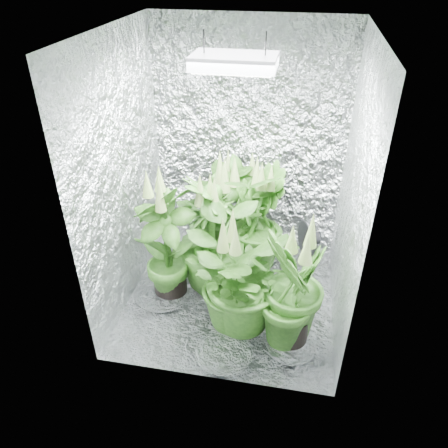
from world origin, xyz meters
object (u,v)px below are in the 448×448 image
object	(u,v)px
plant_b	(238,209)
plant_e	(237,279)
grow_lamp	(234,62)
circulation_fan	(308,244)
plant_c	(258,222)
plant_f	(167,241)
plant_g	(293,291)
plant_a	(227,216)
plant_d	(212,238)

from	to	relation	value
plant_b	plant_e	size ratio (longest dim) A/B	1.00
grow_lamp	circulation_fan	distance (m)	1.86
circulation_fan	plant_c	bearing A→B (deg)	-175.88
plant_f	plant_g	world-z (taller)	plant_f
plant_b	plant_c	bearing A→B (deg)	-49.41
plant_b	plant_a	bearing A→B (deg)	-106.84
grow_lamp	plant_d	world-z (taller)	grow_lamp
plant_b	circulation_fan	size ratio (longest dim) A/B	2.45
plant_b	grow_lamp	bearing A→B (deg)	-85.33
plant_d	plant_e	xyz separation A→B (m)	(0.27, -0.42, -0.03)
plant_d	plant_g	distance (m)	0.82
circulation_fan	plant_f	bearing A→B (deg)	-168.60
plant_e	plant_d	bearing A→B (deg)	122.32
plant_b	plant_d	world-z (taller)	plant_d
plant_f	circulation_fan	world-z (taller)	plant_f
plant_c	plant_b	bearing A→B (deg)	130.59
grow_lamp	plant_b	world-z (taller)	grow_lamp
grow_lamp	plant_c	world-z (taller)	grow_lamp
grow_lamp	plant_d	size ratio (longest dim) A/B	0.47
grow_lamp	circulation_fan	xyz separation A→B (m)	(0.58, 0.61, -1.66)
plant_e	plant_g	world-z (taller)	plant_g
plant_b	plant_e	distance (m)	0.97
grow_lamp	plant_d	xyz separation A→B (m)	(-0.18, 0.11, -1.34)
plant_b	circulation_fan	world-z (taller)	plant_b
plant_b	plant_f	world-z (taller)	plant_f
grow_lamp	plant_g	size ratio (longest dim) A/B	0.49
plant_f	plant_d	bearing A→B (deg)	28.21
plant_c	plant_d	bearing A→B (deg)	-136.91
plant_c	circulation_fan	distance (m)	0.57
plant_f	plant_e	bearing A→B (deg)	-23.77
plant_c	plant_g	distance (m)	0.86
grow_lamp	plant_a	size ratio (longest dim) A/B	0.45
plant_a	plant_f	size ratio (longest dim) A/B	0.98
plant_a	plant_b	bearing A→B (deg)	73.16
plant_a	plant_f	world-z (taller)	plant_f
plant_c	plant_d	xyz separation A→B (m)	(-0.32, -0.30, 0.01)
grow_lamp	plant_g	distance (m)	1.49
grow_lamp	plant_f	bearing A→B (deg)	-172.78
circulation_fan	plant_d	bearing A→B (deg)	-167.10
circulation_fan	plant_g	bearing A→B (deg)	-116.59
plant_d	circulation_fan	distance (m)	0.96
plant_e	circulation_fan	distance (m)	1.09
plant_a	plant_d	world-z (taller)	plant_d
plant_a	plant_c	distance (m)	0.26
plant_b	plant_c	distance (m)	0.31
plant_f	circulation_fan	distance (m)	1.31
plant_c	plant_f	bearing A→B (deg)	-143.54
plant_b	plant_d	xyz separation A→B (m)	(-0.12, -0.53, 0.04)
plant_d	circulation_fan	size ratio (longest dim) A/B	2.68
plant_e	circulation_fan	size ratio (longest dim) A/B	2.45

